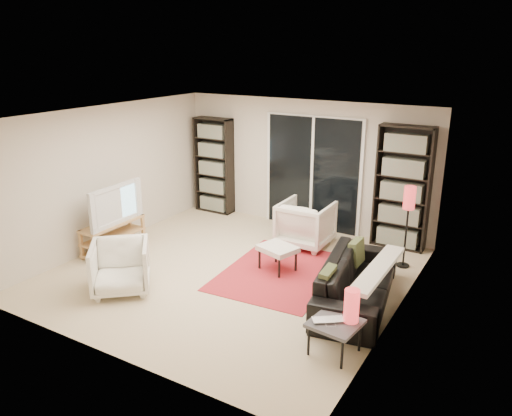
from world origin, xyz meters
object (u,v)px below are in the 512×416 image
object	(u,v)px
tv_stand	(113,235)
side_table	(335,325)
ottoman	(278,250)
floor_lamp	(409,207)
armchair_back	(306,224)
bookshelf_right	(402,188)
sofa	(357,281)
bookshelf_left	(214,166)
armchair_front	(120,267)

from	to	relation	value
tv_stand	side_table	xyz separation A→B (m)	(4.36, -0.90, 0.10)
ottoman	floor_lamp	size ratio (longest dim) A/B	0.50
tv_stand	armchair_back	size ratio (longest dim) A/B	1.36
bookshelf_right	sofa	distance (m)	2.38
bookshelf_left	side_table	bearing A→B (deg)	-40.60
sofa	floor_lamp	distance (m)	1.65
sofa	floor_lamp	bearing A→B (deg)	-18.81
tv_stand	sofa	distance (m)	4.19
side_table	bookshelf_left	bearing A→B (deg)	139.40
tv_stand	armchair_back	world-z (taller)	armchair_back
tv_stand	armchair_front	xyz separation A→B (m)	(1.19, -1.02, 0.10)
armchair_front	ottoman	xyz separation A→B (m)	(1.59, 1.72, -0.02)
bookshelf_right	floor_lamp	size ratio (longest dim) A/B	1.60
armchair_back	side_table	bearing A→B (deg)	120.08
armchair_front	floor_lamp	world-z (taller)	floor_lamp
bookshelf_right	sofa	size ratio (longest dim) A/B	0.99
side_table	bookshelf_right	bearing A→B (deg)	94.05
armchair_back	ottoman	xyz separation A→B (m)	(0.07, -1.15, -0.05)
sofa	side_table	distance (m)	1.27
armchair_back	side_table	xyz separation A→B (m)	(1.66, -2.76, -0.03)
armchair_back	side_table	distance (m)	3.22
armchair_back	tv_stand	bearing A→B (deg)	33.61
ottoman	side_table	distance (m)	2.26
armchair_front	bookshelf_right	bearing A→B (deg)	10.51
bookshelf_left	bookshelf_right	size ratio (longest dim) A/B	0.93
bookshelf_right	ottoman	bearing A→B (deg)	-125.03
ottoman	tv_stand	bearing A→B (deg)	-165.77
bookshelf_right	side_table	xyz separation A→B (m)	(0.25, -3.51, -0.69)
bookshelf_right	sofa	xyz separation A→B (m)	(0.06, -2.26, -0.74)
side_table	floor_lamp	size ratio (longest dim) A/B	0.45
bookshelf_right	tv_stand	bearing A→B (deg)	-147.59
bookshelf_left	ottoman	bearing A→B (deg)	-37.19
tv_stand	armchair_front	distance (m)	1.57
bookshelf_left	sofa	distance (m)	4.56
bookshelf_left	bookshelf_right	world-z (taller)	bookshelf_right
tv_stand	floor_lamp	xyz separation A→B (m)	(4.42, 1.84, 0.73)
bookshelf_left	tv_stand	xyz separation A→B (m)	(-0.26, -2.61, -0.71)
armchair_back	sofa	bearing A→B (deg)	133.44
bookshelf_right	tv_stand	size ratio (longest dim) A/B	1.78
armchair_front	side_table	distance (m)	3.17
armchair_back	armchair_front	xyz separation A→B (m)	(-1.52, -2.87, -0.03)
sofa	side_table	xyz separation A→B (m)	(0.19, -1.26, 0.05)
armchair_back	armchair_front	size ratio (longest dim) A/B	1.09
sofa	armchair_back	xyz separation A→B (m)	(-1.47, 1.50, 0.08)
bookshelf_left	floor_lamp	distance (m)	4.23
armchair_back	floor_lamp	size ratio (longest dim) A/B	0.66
tv_stand	bookshelf_left	bearing A→B (deg)	84.26
tv_stand	sofa	world-z (taller)	sofa
tv_stand	side_table	size ratio (longest dim) A/B	2.01
armchair_front	floor_lamp	distance (m)	4.36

